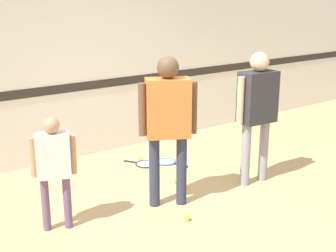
{
  "coord_description": "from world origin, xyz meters",
  "views": [
    {
      "loc": [
        -3.0,
        -3.62,
        2.28
      ],
      "look_at": [
        -0.11,
        0.23,
        0.91
      ],
      "focal_mm": 50.0,
      "sensor_mm": 36.0,
      "label": 1
    }
  ],
  "objects_px": {
    "person_instructor": "(168,116)",
    "person_student_right": "(257,104)",
    "tennis_ball_near_instructor": "(187,218)",
    "racket_second_spare": "(145,164)",
    "person_student_left": "(54,161)",
    "racket_spare_on_floor": "(167,162)",
    "tennis_ball_stray_left": "(176,181)",
    "tennis_ball_by_spare_racket": "(140,159)"
  },
  "relations": [
    {
      "from": "racket_spare_on_floor",
      "to": "person_instructor",
      "type": "bearing_deg",
      "value": -56.05
    },
    {
      "from": "racket_second_spare",
      "to": "tennis_ball_near_instructor",
      "type": "distance_m",
      "value": 1.74
    },
    {
      "from": "person_student_right",
      "to": "person_student_left",
      "type": "bearing_deg",
      "value": -3.48
    },
    {
      "from": "person_student_left",
      "to": "tennis_ball_by_spare_racket",
      "type": "relative_size",
      "value": 17.56
    },
    {
      "from": "person_student_right",
      "to": "tennis_ball_by_spare_racket",
      "type": "distance_m",
      "value": 1.91
    },
    {
      "from": "person_instructor",
      "to": "tennis_ball_near_instructor",
      "type": "relative_size",
      "value": 25.13
    },
    {
      "from": "person_instructor",
      "to": "person_student_right",
      "type": "bearing_deg",
      "value": 21.98
    },
    {
      "from": "person_student_left",
      "to": "racket_spare_on_floor",
      "type": "distance_m",
      "value": 2.29
    },
    {
      "from": "tennis_ball_near_instructor",
      "to": "tennis_ball_stray_left",
      "type": "xyz_separation_m",
      "value": [
        0.52,
        0.86,
        0.0
      ]
    },
    {
      "from": "person_student_left",
      "to": "tennis_ball_stray_left",
      "type": "height_order",
      "value": "person_student_left"
    },
    {
      "from": "racket_spare_on_floor",
      "to": "tennis_ball_near_instructor",
      "type": "distance_m",
      "value": 1.74
    },
    {
      "from": "person_instructor",
      "to": "racket_second_spare",
      "type": "relative_size",
      "value": 3.28
    },
    {
      "from": "racket_second_spare",
      "to": "tennis_ball_by_spare_racket",
      "type": "relative_size",
      "value": 7.65
    },
    {
      "from": "racket_spare_on_floor",
      "to": "tennis_ball_by_spare_racket",
      "type": "xyz_separation_m",
      "value": [
        -0.27,
        0.28,
        0.02
      ]
    },
    {
      "from": "person_instructor",
      "to": "racket_spare_on_floor",
      "type": "bearing_deg",
      "value": 81.76
    },
    {
      "from": "person_student_right",
      "to": "tennis_ball_stray_left",
      "type": "bearing_deg",
      "value": -29.78
    },
    {
      "from": "person_student_left",
      "to": "person_student_right",
      "type": "relative_size",
      "value": 0.71
    },
    {
      "from": "person_student_right",
      "to": "tennis_ball_near_instructor",
      "type": "bearing_deg",
      "value": 17.73
    },
    {
      "from": "person_student_right",
      "to": "tennis_ball_stray_left",
      "type": "distance_m",
      "value": 1.38
    },
    {
      "from": "person_student_right",
      "to": "racket_spare_on_floor",
      "type": "relative_size",
      "value": 3.07
    },
    {
      "from": "tennis_ball_stray_left",
      "to": "person_instructor",
      "type": "bearing_deg",
      "value": -136.14
    },
    {
      "from": "person_student_left",
      "to": "tennis_ball_by_spare_racket",
      "type": "distance_m",
      "value": 2.19
    },
    {
      "from": "tennis_ball_near_instructor",
      "to": "tennis_ball_by_spare_racket",
      "type": "bearing_deg",
      "value": 71.42
    },
    {
      "from": "person_student_right",
      "to": "tennis_ball_stray_left",
      "type": "relative_size",
      "value": 24.61
    },
    {
      "from": "person_instructor",
      "to": "tennis_ball_near_instructor",
      "type": "distance_m",
      "value": 1.09
    },
    {
      "from": "person_instructor",
      "to": "racket_second_spare",
      "type": "bearing_deg",
      "value": 95.27
    },
    {
      "from": "racket_second_spare",
      "to": "tennis_ball_near_instructor",
      "type": "height_order",
      "value": "tennis_ball_near_instructor"
    },
    {
      "from": "person_instructor",
      "to": "tennis_ball_near_instructor",
      "type": "xyz_separation_m",
      "value": [
        -0.08,
        -0.44,
        -0.99
      ]
    },
    {
      "from": "tennis_ball_stray_left",
      "to": "tennis_ball_by_spare_racket",
      "type": "bearing_deg",
      "value": 84.8
    },
    {
      "from": "person_instructor",
      "to": "person_student_left",
      "type": "bearing_deg",
      "value": -162.09
    },
    {
      "from": "person_instructor",
      "to": "racket_spare_on_floor",
      "type": "height_order",
      "value": "person_instructor"
    },
    {
      "from": "person_instructor",
      "to": "racket_spare_on_floor",
      "type": "xyz_separation_m",
      "value": [
        0.79,
        1.07,
        -1.02
      ]
    },
    {
      "from": "person_student_right",
      "to": "tennis_ball_near_instructor",
      "type": "distance_m",
      "value": 1.67
    },
    {
      "from": "racket_spare_on_floor",
      "to": "tennis_ball_by_spare_racket",
      "type": "bearing_deg",
      "value": -156.08
    },
    {
      "from": "person_instructor",
      "to": "person_student_left",
      "type": "height_order",
      "value": "person_instructor"
    },
    {
      "from": "racket_second_spare",
      "to": "tennis_ball_stray_left",
      "type": "relative_size",
      "value": 7.65
    },
    {
      "from": "racket_second_spare",
      "to": "tennis_ball_by_spare_racket",
      "type": "xyz_separation_m",
      "value": [
        0.02,
        0.15,
        0.02
      ]
    },
    {
      "from": "tennis_ball_near_instructor",
      "to": "racket_second_spare",
      "type": "bearing_deg",
      "value": 70.4
    },
    {
      "from": "person_student_left",
      "to": "person_student_right",
      "type": "height_order",
      "value": "person_student_right"
    },
    {
      "from": "person_student_left",
      "to": "racket_second_spare",
      "type": "relative_size",
      "value": 2.3
    },
    {
      "from": "racket_spare_on_floor",
      "to": "tennis_ball_by_spare_racket",
      "type": "height_order",
      "value": "tennis_ball_by_spare_racket"
    },
    {
      "from": "person_instructor",
      "to": "person_student_right",
      "type": "distance_m",
      "value": 1.25
    }
  ]
}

